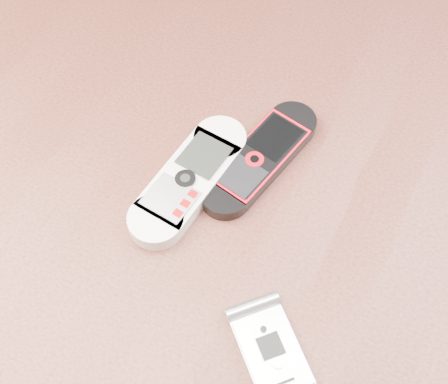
{
  "coord_description": "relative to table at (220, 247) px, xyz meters",
  "views": [
    {
      "loc": [
        0.14,
        -0.28,
        1.25
      ],
      "look_at": [
        0.01,
        0.0,
        0.76
      ],
      "focal_mm": 50.0,
      "sensor_mm": 36.0,
      "label": 1
    }
  ],
  "objects": [
    {
      "name": "nokia_white",
      "position": [
        -0.03,
        -0.0,
        0.11
      ],
      "size": [
        0.07,
        0.16,
        0.02
      ],
      "primitive_type": "cube",
      "rotation": [
        0.0,
        0.0,
        -0.11
      ],
      "color": "white",
      "rests_on": "table"
    },
    {
      "name": "table",
      "position": [
        0.0,
        0.0,
        0.0
      ],
      "size": [
        1.2,
        0.8,
        0.75
      ],
      "color": "black",
      "rests_on": "ground"
    },
    {
      "name": "motorola_razr",
      "position": [
        0.11,
        -0.12,
        0.11
      ],
      "size": [
        0.1,
        0.1,
        0.01
      ],
      "primitive_type": "cube",
      "rotation": [
        0.0,
        0.0,
        0.82
      ],
      "color": "silver",
      "rests_on": "table"
    },
    {
      "name": "nokia_black_red",
      "position": [
        0.02,
        0.05,
        0.11
      ],
      "size": [
        0.08,
        0.16,
        0.02
      ],
      "primitive_type": "cube",
      "rotation": [
        0.0,
        0.0,
        -0.21
      ],
      "color": "black",
      "rests_on": "table"
    }
  ]
}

